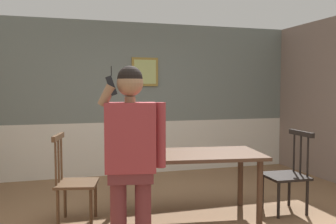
{
  "coord_description": "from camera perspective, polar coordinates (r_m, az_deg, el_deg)",
  "views": [
    {
      "loc": [
        -1.27,
        -3.59,
        1.53
      ],
      "look_at": [
        -0.28,
        -0.26,
        1.3
      ],
      "focal_mm": 39.26,
      "sensor_mm": 36.0,
      "label": 1
    }
  ],
  "objects": [
    {
      "name": "room_back_partition",
      "position": [
        6.54,
        -5.42,
        1.63
      ],
      "size": [
        6.04,
        0.17,
        2.67
      ],
      "color": "slate",
      "rests_on": "ground_plane"
    },
    {
      "name": "dining_table",
      "position": [
        4.35,
        2.69,
        -7.6
      ],
      "size": [
        1.89,
        1.09,
        0.76
      ],
      "rotation": [
        0.0,
        0.0,
        -0.14
      ],
      "color": "#4C3323",
      "rests_on": "ground_plane"
    },
    {
      "name": "chair_near_window",
      "position": [
        4.81,
        18.06,
        -9.06
      ],
      "size": [
        0.5,
        0.5,
        1.0
      ],
      "rotation": [
        0.0,
        0.0,
        1.53
      ],
      "color": "black",
      "rests_on": "ground_plane"
    },
    {
      "name": "chair_by_doorway",
      "position": [
        4.34,
        -14.46,
        -10.3
      ],
      "size": [
        0.53,
        0.53,
        1.01
      ],
      "rotation": [
        0.0,
        0.0,
        4.48
      ],
      "color": "#513823",
      "rests_on": "ground_plane"
    },
    {
      "name": "person_figure",
      "position": [
        3.13,
        -5.73,
        -6.12
      ],
      "size": [
        0.58,
        0.3,
        1.71
      ],
      "rotation": [
        0.0,
        0.0,
        2.96
      ],
      "color": "brown",
      "rests_on": "ground_plane"
    }
  ]
}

